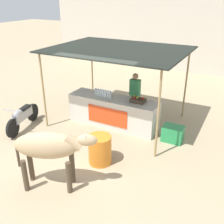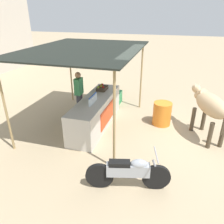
{
  "view_description": "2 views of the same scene",
  "coord_description": "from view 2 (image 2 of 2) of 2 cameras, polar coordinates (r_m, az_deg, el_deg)",
  "views": [
    {
      "loc": [
        3.68,
        -4.77,
        4.07
      ],
      "look_at": [
        0.42,
        1.33,
        0.91
      ],
      "focal_mm": 42.0,
      "sensor_mm": 36.0,
      "label": 1
    },
    {
      "loc": [
        -6.01,
        -0.07,
        3.5
      ],
      "look_at": [
        -0.37,
        1.55,
        0.75
      ],
      "focal_mm": 35.0,
      "sensor_mm": 36.0,
      "label": 2
    }
  ],
  "objects": [
    {
      "name": "fruit_crate",
      "position": [
        7.65,
        -2.6,
        6.29
      ],
      "size": [
        0.44,
        0.32,
        0.18
      ],
      "color": "#3F3326",
      "rests_on": "stall_counter"
    },
    {
      "name": "water_bottle_row",
      "position": [
        6.55,
        -5.04,
        3.3
      ],
      "size": [
        0.61,
        0.07,
        0.25
      ],
      "color": "silver",
      "rests_on": "stall_counter"
    },
    {
      "name": "stall_counter",
      "position": [
        7.1,
        -4.23,
        -0.11
      ],
      "size": [
        3.0,
        0.82,
        0.96
      ],
      "color": "beige",
      "rests_on": "ground"
    },
    {
      "name": "cow",
      "position": [
        6.79,
        24.13,
        1.56
      ],
      "size": [
        1.81,
        1.09,
        1.44
      ],
      "color": "tan",
      "rests_on": "ground"
    },
    {
      "name": "vendor_behind_counter",
      "position": [
        7.59,
        -8.56,
        4.43
      ],
      "size": [
        0.34,
        0.22,
        1.65
      ],
      "color": "#383842",
      "rests_on": "ground"
    },
    {
      "name": "water_barrel",
      "position": [
        7.41,
        12.93,
        -0.41
      ],
      "size": [
        0.6,
        0.6,
        0.77
      ],
      "primitive_type": "cylinder",
      "color": "orange",
      "rests_on": "ground"
    },
    {
      "name": "ground_plane",
      "position": [
        6.95,
        13.28,
        -5.82
      ],
      "size": [
        60.0,
        60.0,
        0.0
      ],
      "primitive_type": "plane",
      "color": "tan"
    },
    {
      "name": "motorcycle_parked",
      "position": [
        4.74,
        4.46,
        -15.29
      ],
      "size": [
        0.66,
        1.77,
        0.9
      ],
      "color": "black",
      "rests_on": "ground"
    },
    {
      "name": "stall_awning",
      "position": [
        6.63,
        -7.32,
        15.36
      ],
      "size": [
        4.2,
        3.2,
        2.49
      ],
      "color": "black",
      "rests_on": "ground"
    },
    {
      "name": "cooler_box",
      "position": [
        8.97,
        0.89,
        3.84
      ],
      "size": [
        0.6,
        0.44,
        0.48
      ],
      "primitive_type": "cube",
      "color": "#268C4C",
      "rests_on": "ground"
    }
  ]
}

